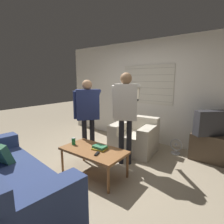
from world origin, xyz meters
TOP-DOWN VIEW (x-y plane):
  - ground_plane at (0.00, 0.00)m, footprint 16.00×16.00m
  - wall_back at (-0.00, 2.03)m, footprint 5.20×0.08m
  - couch_blue at (-0.29, -1.34)m, footprint 2.18×1.09m
  - armchair_beige at (0.10, 1.21)m, footprint 0.99×0.88m
  - coffee_table at (0.04, -0.07)m, footprint 1.10×0.59m
  - tv_stand at (1.59, 1.71)m, footprint 0.81×0.44m
  - tv at (1.59, 1.71)m, footprint 0.73×0.72m
  - person_left_standing at (-0.54, 0.40)m, footprint 0.50×0.78m
  - person_right_standing at (0.25, 0.59)m, footprint 0.52×0.82m
  - book_stack at (0.12, -0.01)m, footprint 0.26×0.22m
  - soda_can at (-0.39, -0.13)m, footprint 0.07×0.07m
  - spare_remote at (0.22, -0.19)m, footprint 0.08×0.14m
  - floor_fan at (0.91, 1.62)m, footprint 0.27×0.20m

SIDE VIEW (x-z plane):
  - ground_plane at x=0.00m, z-range 0.00..0.00m
  - floor_fan at x=0.91m, z-range -0.02..0.31m
  - tv_stand at x=1.59m, z-range 0.00..0.54m
  - armchair_beige at x=0.10m, z-range -0.06..0.70m
  - couch_blue at x=-0.29m, z-range -0.10..0.76m
  - coffee_table at x=0.04m, z-range 0.19..0.64m
  - spare_remote at x=0.22m, z-range 0.45..0.48m
  - book_stack at x=0.12m, z-range 0.45..0.51m
  - soda_can at x=-0.39m, z-range 0.45..0.58m
  - tv at x=1.59m, z-range 0.54..1.02m
  - person_left_standing at x=-0.54m, z-range 0.21..1.81m
  - person_right_standing at x=0.25m, z-range 0.23..1.96m
  - wall_back at x=0.00m, z-range 0.01..2.56m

